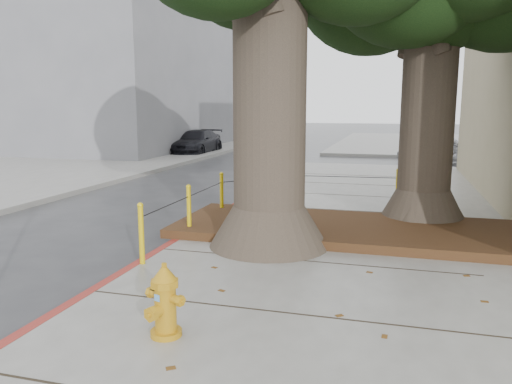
% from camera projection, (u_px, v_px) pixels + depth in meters
% --- Properties ---
extents(ground, '(140.00, 140.00, 0.00)m').
position_uv_depth(ground, '(238.00, 319.00, 5.94)').
color(ground, '#28282B').
rests_on(ground, ground).
extents(sidewalk_far, '(16.00, 20.00, 0.15)m').
position_uv_depth(sidewalk_far, '(463.00, 144.00, 32.80)').
color(sidewalk_far, slate).
rests_on(sidewalk_far, ground).
extents(curb_red, '(0.14, 26.00, 0.16)m').
position_uv_depth(curb_red, '(173.00, 245.00, 8.83)').
color(curb_red, maroon).
rests_on(curb_red, ground).
extents(planter_bed, '(6.40, 2.60, 0.16)m').
position_uv_depth(planter_bed, '(346.00, 229.00, 9.36)').
color(planter_bed, black).
rests_on(planter_bed, sidewalk_main).
extents(building_far_grey, '(12.00, 16.00, 12.00)m').
position_uv_depth(building_far_grey, '(110.00, 47.00, 29.79)').
color(building_far_grey, slate).
rests_on(building_far_grey, ground).
extents(building_far_white, '(12.00, 18.00, 15.00)m').
position_uv_depth(building_far_white, '(214.00, 57.00, 51.89)').
color(building_far_white, silver).
rests_on(building_far_white, ground).
extents(bollard_ring, '(3.79, 5.39, 0.95)m').
position_uv_depth(bollard_ring, '(262.00, 197.00, 10.21)').
color(bollard_ring, gold).
rests_on(bollard_ring, sidewalk_main).
extents(fire_hydrant, '(0.42, 0.41, 0.79)m').
position_uv_depth(fire_hydrant, '(165.00, 301.00, 5.12)').
color(fire_hydrant, '#C28813').
rests_on(fire_hydrant, sidewalk_main).
extents(car_silver, '(4.06, 2.00, 1.33)m').
position_uv_depth(car_silver, '(443.00, 148.00, 22.31)').
color(car_silver, '#B3B2B8').
rests_on(car_silver, ground).
extents(car_dark, '(1.81, 4.35, 1.26)m').
position_uv_depth(car_dark, '(196.00, 142.00, 26.30)').
color(car_dark, black).
rests_on(car_dark, ground).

